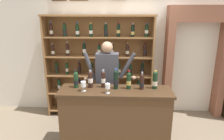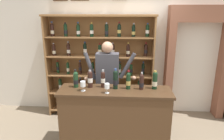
{
  "view_description": "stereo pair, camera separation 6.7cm",
  "coord_description": "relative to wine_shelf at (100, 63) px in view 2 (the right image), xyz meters",
  "views": [
    {
      "loc": [
        0.08,
        -3.02,
        2.22
      ],
      "look_at": [
        -0.09,
        0.37,
        1.25
      ],
      "focal_mm": 32.91,
      "sensor_mm": 36.0,
      "label": 1
    },
    {
      "loc": [
        0.14,
        -3.01,
        2.22
      ],
      "look_at": [
        -0.09,
        0.37,
        1.25
      ],
      "focal_mm": 32.91,
      "sensor_mm": 36.0,
      "label": 2
    }
  ],
  "objects": [
    {
      "name": "back_wall",
      "position": [
        0.41,
        0.28,
        0.58
      ],
      "size": [
        12.0,
        0.19,
        3.5
      ],
      "color": "silver",
      "rests_on": "ground"
    },
    {
      "name": "wine_shelf",
      "position": [
        0.0,
        0.0,
        0.0
      ],
      "size": [
        2.27,
        0.36,
        2.16
      ],
      "color": "olive",
      "rests_on": "ground"
    },
    {
      "name": "archway_doorway",
      "position": [
        2.02,
        0.15,
        0.17
      ],
      "size": [
        1.26,
        0.45,
        2.34
      ],
      "color": "brown",
      "rests_on": "ground"
    },
    {
      "name": "tasting_counter",
      "position": [
        0.39,
        -1.19,
        -0.66
      ],
      "size": [
        1.78,
        0.52,
        1.03
      ],
      "color": "#4C331E",
      "rests_on": "ground"
    },
    {
      "name": "shopkeeper",
      "position": [
        0.22,
        -0.61,
        -0.11
      ],
      "size": [
        0.96,
        0.22,
        1.71
      ],
      "color": "#2D3347",
      "rests_on": "ground"
    },
    {
      "name": "tasting_bottle_super_tuscan",
      "position": [
        -0.25,
        -1.1,
        -0.01
      ],
      "size": [
        0.08,
        0.08,
        0.3
      ],
      "color": "#19381E",
      "rests_on": "tasting_counter"
    },
    {
      "name": "tasting_bottle_vin_santo",
      "position": [
        -0.02,
        -1.09,
        0.0
      ],
      "size": [
        0.08,
        0.08,
        0.29
      ],
      "color": "black",
      "rests_on": "tasting_counter"
    },
    {
      "name": "tasting_bottle_bianco",
      "position": [
        0.19,
        -1.08,
        0.0
      ],
      "size": [
        0.07,
        0.07,
        0.29
      ],
      "color": "black",
      "rests_on": "tasting_counter"
    },
    {
      "name": "tasting_bottle_brunello",
      "position": [
        0.39,
        -1.13,
        0.01
      ],
      "size": [
        0.08,
        0.08,
        0.33
      ],
      "color": "black",
      "rests_on": "tasting_counter"
    },
    {
      "name": "tasting_bottle_prosecco",
      "position": [
        0.6,
        -1.12,
        -0.0
      ],
      "size": [
        0.07,
        0.07,
        0.31
      ],
      "color": "black",
      "rests_on": "tasting_counter"
    },
    {
      "name": "tasting_bottle_grappa",
      "position": [
        0.8,
        -1.13,
        -0.02
      ],
      "size": [
        0.07,
        0.07,
        0.28
      ],
      "color": "black",
      "rests_on": "tasting_counter"
    },
    {
      "name": "tasting_bottle_chianti",
      "position": [
        1.01,
        -1.09,
        0.0
      ],
      "size": [
        0.08,
        0.08,
        0.3
      ],
      "color": "black",
      "rests_on": "tasting_counter"
    },
    {
      "name": "wine_glass_center",
      "position": [
        0.28,
        -1.33,
        -0.03
      ],
      "size": [
        0.07,
        0.07,
        0.15
      ],
      "color": "silver",
      "rests_on": "tasting_counter"
    },
    {
      "name": "wine_glass_right",
      "position": [
        -0.1,
        -1.26,
        -0.04
      ],
      "size": [
        0.08,
        0.08,
        0.16
      ],
      "color": "silver",
      "rests_on": "tasting_counter"
    }
  ]
}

